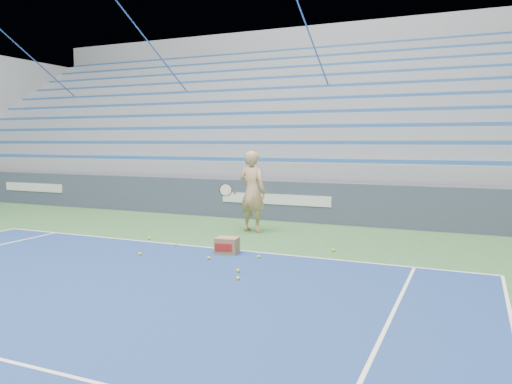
# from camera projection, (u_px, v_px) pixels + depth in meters

# --- Properties ---
(sponsor_barrier) EXTENTS (30.00, 0.32, 1.10)m
(sponsor_barrier) POSITION_uv_depth(u_px,v_px,m) (277.00, 200.00, 13.87)
(sponsor_barrier) COLOR #3B445A
(sponsor_barrier) RESTS_ON ground
(bleachers) EXTENTS (31.00, 9.15, 7.30)m
(bleachers) POSITION_uv_depth(u_px,v_px,m) (331.00, 137.00, 18.90)
(bleachers) COLOR gray
(bleachers) RESTS_ON ground
(tennis_player) EXTENTS (1.00, 0.92, 1.96)m
(tennis_player) POSITION_uv_depth(u_px,v_px,m) (252.00, 192.00, 12.03)
(tennis_player) COLOR tan
(tennis_player) RESTS_ON ground
(ball_box) EXTENTS (0.47, 0.39, 0.32)m
(ball_box) POSITION_uv_depth(u_px,v_px,m) (227.00, 246.00, 9.72)
(ball_box) COLOR olive
(ball_box) RESTS_ON ground
(tennis_ball_0) EXTENTS (0.07, 0.07, 0.07)m
(tennis_ball_0) POSITION_uv_depth(u_px,v_px,m) (140.00, 254.00, 9.57)
(tennis_ball_0) COLOR #C7D32B
(tennis_ball_0) RESTS_ON ground
(tennis_ball_1) EXTENTS (0.07, 0.07, 0.07)m
(tennis_ball_1) POSITION_uv_depth(u_px,v_px,m) (334.00, 250.00, 9.91)
(tennis_ball_1) COLOR #C7D32B
(tennis_ball_1) RESTS_ON ground
(tennis_ball_2) EXTENTS (0.07, 0.07, 0.07)m
(tennis_ball_2) POSITION_uv_depth(u_px,v_px,m) (259.00, 257.00, 9.34)
(tennis_ball_2) COLOR #C7D32B
(tennis_ball_2) RESTS_ON ground
(tennis_ball_3) EXTENTS (0.07, 0.07, 0.07)m
(tennis_ball_3) POSITION_uv_depth(u_px,v_px,m) (209.00, 258.00, 9.22)
(tennis_ball_3) COLOR #C7D32B
(tennis_ball_3) RESTS_ON ground
(tennis_ball_4) EXTENTS (0.07, 0.07, 0.07)m
(tennis_ball_4) POSITION_uv_depth(u_px,v_px,m) (176.00, 245.00, 10.41)
(tennis_ball_4) COLOR #C7D32B
(tennis_ball_4) RESTS_ON ground
(tennis_ball_5) EXTENTS (0.07, 0.07, 0.07)m
(tennis_ball_5) POSITION_uv_depth(u_px,v_px,m) (238.00, 278.00, 7.86)
(tennis_ball_5) COLOR #C7D32B
(tennis_ball_5) RESTS_ON ground
(tennis_ball_6) EXTENTS (0.07, 0.07, 0.07)m
(tennis_ball_6) POSITION_uv_depth(u_px,v_px,m) (238.00, 271.00, 8.32)
(tennis_ball_6) COLOR #C7D32B
(tennis_ball_6) RESTS_ON ground
(tennis_ball_7) EXTENTS (0.07, 0.07, 0.07)m
(tennis_ball_7) POSITION_uv_depth(u_px,v_px,m) (149.00, 238.00, 11.13)
(tennis_ball_7) COLOR #C7D32B
(tennis_ball_7) RESTS_ON ground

